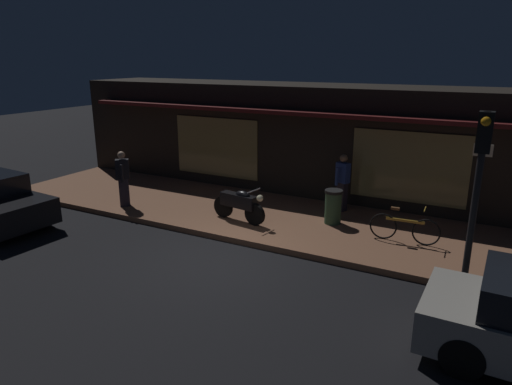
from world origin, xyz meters
The scene contains 10 objects.
ground_plane centered at (0.00, 0.00, 0.00)m, with size 60.00×60.00×0.00m, color black.
sidewalk_slab centered at (0.00, 3.00, 0.07)m, with size 18.00×4.00×0.15m, color brown.
storefront_building centered at (0.00, 6.39, 1.80)m, with size 18.00×3.30×3.60m.
motorcycle centered at (-0.64, 2.14, 0.65)m, with size 1.70×0.57×0.97m.
bicycle_parked centered at (3.61, 2.73, 0.51)m, with size 1.66×0.42×0.91m.
person_photographer centered at (-4.37, 1.69, 1.03)m, with size 0.46×0.53×1.67m.
person_bystander centered at (1.52, 4.34, 1.03)m, with size 0.44×0.60×1.67m.
sign_post centered at (5.04, 4.15, 1.51)m, with size 0.44×0.09×2.40m.
trash_bin centered at (1.66, 3.19, 0.62)m, with size 0.48×0.48×0.93m.
traffic_light_pole centered at (5.12, 0.51, 2.48)m, with size 0.24×0.33×3.60m.
Camera 1 is at (5.37, -8.14, 4.47)m, focal length 32.36 mm.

